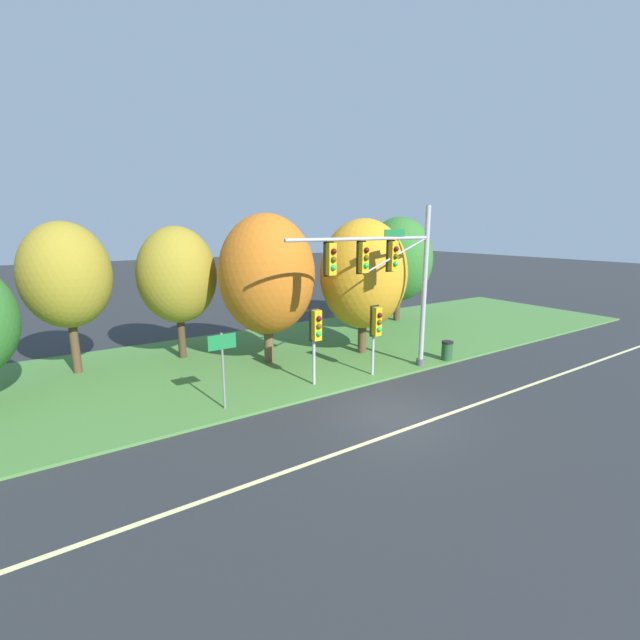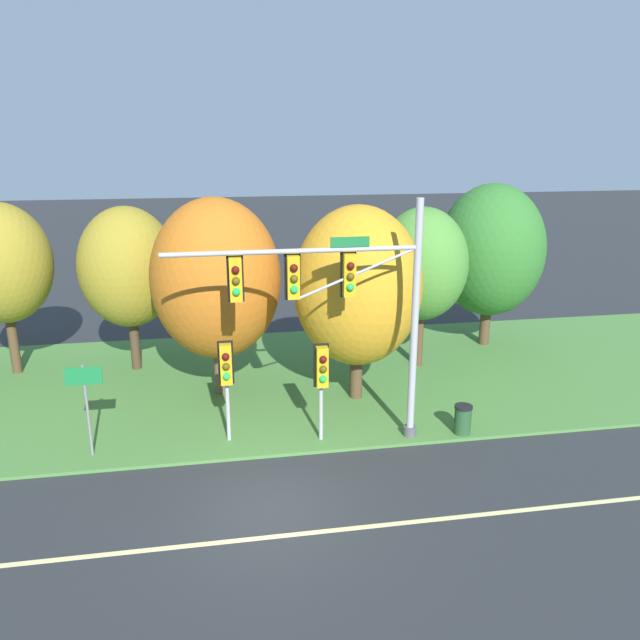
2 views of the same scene
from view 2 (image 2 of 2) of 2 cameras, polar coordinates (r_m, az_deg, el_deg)
ground_plane at (r=16.49m, az=-4.63°, el=-16.73°), size 160.00×160.00×0.00m
lane_stripe at (r=15.50m, az=-4.19°, el=-19.15°), size 36.00×0.16×0.01m
grass_verge at (r=23.77m, az=-6.51°, el=-5.68°), size 48.00×11.50×0.10m
traffic_signal_mast at (r=17.64m, az=1.95°, el=2.18°), size 7.34×0.49×7.26m
pedestrian_signal_near_kerb at (r=18.32m, az=0.18°, el=-4.83°), size 0.46×0.55×3.10m
pedestrian_signal_further_along at (r=18.45m, az=-8.57°, el=-4.58°), size 0.46×0.55×3.20m
route_sign_post at (r=18.88m, az=-20.64°, el=-6.40°), size 1.01×0.08×2.78m
tree_left_of_mast at (r=26.05m, az=-27.10°, el=4.60°), size 3.61×3.61×6.59m
tree_behind_signpost at (r=24.80m, az=-17.15°, el=4.61°), size 3.68×3.68×6.39m
tree_mid_verge at (r=21.65m, az=-9.49°, el=3.70°), size 4.44×4.44×6.96m
tree_tall_centre at (r=21.00m, az=3.47°, el=3.08°), size 4.34×4.34×6.76m
tree_right_far at (r=24.38m, az=9.34°, el=5.02°), size 3.51×3.51×6.32m
tree_furthest_back at (r=27.60m, az=15.35°, el=6.14°), size 4.49×4.49×6.99m
trash_bin at (r=20.03m, az=12.92°, el=-8.84°), size 0.56×0.56×0.93m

